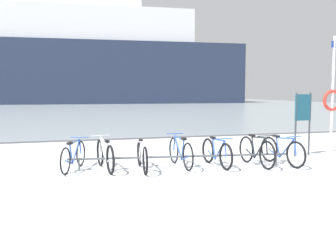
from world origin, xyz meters
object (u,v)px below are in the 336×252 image
Objects in this scene: bicycle_1 at (105,155)px; bicycle_4 at (217,153)px; bicycle_0 at (74,156)px; bicycle_3 at (180,152)px; info_sign at (303,113)px; bicycle_2 at (142,156)px; ferry_ship at (67,57)px; bicycle_6 at (282,151)px; bicycle_5 at (256,151)px; rescue_post at (332,97)px.

bicycle_4 is at bearing -7.01° from bicycle_1.
bicycle_3 is (2.56, -0.33, 0.02)m from bicycle_0.
bicycle_3 is 0.94× the size of info_sign.
bicycle_3 is at bearing 9.38° from bicycle_2.
ferry_ship reaches higher than bicycle_1.
bicycle_4 is at bearing -8.86° from bicycle_0.
bicycle_6 reaches higher than bicycle_0.
bicycle_5 is 0.03× the size of ferry_ship.
bicycle_2 is 5.01m from info_sign.
bicycle_5 is 52.41m from ferry_ship.
ferry_ship is (-1.52, 51.50, 6.47)m from bicycle_3.
bicycle_1 is 5.80m from info_sign.
rescue_post reaches higher than bicycle_6.
bicycle_6 is at bearing -85.52° from ferry_ship.
bicycle_6 reaches higher than bicycle_2.
bicycle_0 is 0.93× the size of bicycle_5.
bicycle_1 is (0.72, -0.20, 0.02)m from bicycle_0.
bicycle_3 is 5.46m from rescue_post.
ferry_ship reaches higher than bicycle_6.
bicycle_4 is (3.43, -0.53, 0.00)m from bicycle_0.
bicycle_6 is 0.90× the size of info_sign.
info_sign reaches higher than bicycle_3.
bicycle_6 is 52.52m from ferry_ship.
bicycle_4 is at bearing -165.15° from info_sign.
info_sign is 1.47m from rescue_post.
bicycle_0 is at bearing 171.14° from bicycle_4.
bicycle_6 is at bearing -8.86° from bicycle_4.
rescue_post is at bearing 10.81° from bicycle_2.
bicycle_1 is 1.85m from bicycle_3.
rescue_post is at bearing 17.97° from info_sign.
bicycle_2 is at bearing -89.42° from ferry_ship.
bicycle_5 reaches higher than bicycle_6.
bicycle_2 reaches higher than bicycle_0.
info_sign is at bearing 38.65° from bicycle_6.
bicycle_6 is (3.55, -0.30, 0.01)m from bicycle_2.
bicycle_0 is 4.48m from bicycle_5.
bicycle_6 is 0.03× the size of ferry_ship.
bicycle_2 is 6.45m from rescue_post.
bicycle_0 is 5.17m from bicycle_6.
bicycle_6 is (5.11, -0.80, 0.01)m from bicycle_0.
bicycle_3 is at bearing -3.96° from bicycle_1.
bicycle_3 reaches higher than bicycle_6.
ferry_ship is (0.32, 51.37, 6.48)m from bicycle_1.
bicycle_5 is at bearing -8.19° from bicycle_1.
info_sign is at bearing 8.63° from bicycle_3.
bicycle_6 is at bearing -5.16° from bicycle_5.
rescue_post is (5.19, 1.02, 1.34)m from bicycle_3.
bicycle_6 is 0.47× the size of rescue_post.
bicycle_0 is at bearing -177.69° from info_sign.
bicycle_0 is at bearing 164.31° from bicycle_1.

